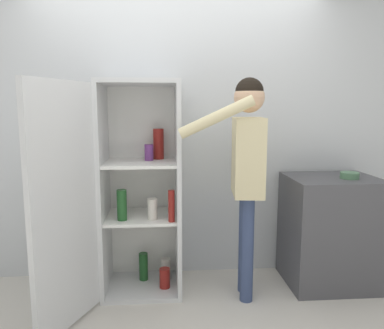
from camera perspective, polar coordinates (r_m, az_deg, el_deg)
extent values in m
cube|color=silver|center=(3.33, -2.30, 4.68)|extent=(7.00, 0.06, 2.55)
cube|color=silver|center=(3.35, -7.44, -17.79)|extent=(0.63, 0.55, 0.04)
cube|color=silver|center=(3.01, -8.08, 12.26)|extent=(0.63, 0.55, 0.04)
cube|color=white|center=(3.33, -7.50, -2.64)|extent=(0.63, 0.03, 1.65)
cube|color=silver|center=(3.10, -13.29, -3.62)|extent=(0.03, 0.55, 1.65)
cube|color=silver|center=(3.07, -2.15, -3.53)|extent=(0.04, 0.55, 1.65)
cube|color=white|center=(3.13, -7.66, -7.89)|extent=(0.56, 0.48, 0.02)
cube|color=white|center=(3.03, -7.83, 0.21)|extent=(0.56, 0.48, 0.02)
cube|color=silver|center=(2.61, -18.87, -6.19)|extent=(0.31, 0.59, 1.65)
cylinder|color=maroon|center=(3.16, -5.12, 3.14)|extent=(0.09, 0.09, 0.26)
cylinder|color=maroon|center=(3.23, -4.19, -16.86)|extent=(0.09, 0.09, 0.16)
cylinder|color=#1E5123|center=(3.36, -7.40, -15.15)|extent=(0.08, 0.08, 0.24)
cylinder|color=beige|center=(2.99, -6.05, -6.76)|extent=(0.08, 0.08, 0.17)
cylinder|color=#723884|center=(3.09, -6.58, 1.84)|extent=(0.07, 0.07, 0.13)
cylinder|color=#1E5123|center=(2.99, -10.64, -6.09)|extent=(0.08, 0.08, 0.24)
cylinder|color=beige|center=(3.38, -4.01, -15.51)|extent=(0.09, 0.09, 0.18)
cylinder|color=maroon|center=(2.91, -3.15, -6.34)|extent=(0.05, 0.05, 0.25)
cylinder|color=#384770|center=(3.00, 8.39, -12.70)|extent=(0.10, 0.10, 0.84)
cylinder|color=#384770|center=(3.15, 8.04, -11.64)|extent=(0.10, 0.10, 0.84)
cube|color=beige|center=(2.90, 8.52, 1.21)|extent=(0.26, 0.41, 0.59)
sphere|color=#DBAD89|center=(2.87, 8.72, 10.09)|extent=(0.23, 0.23, 0.23)
sphere|color=black|center=(2.87, 8.74, 10.90)|extent=(0.21, 0.21, 0.21)
cylinder|color=beige|center=(2.63, 3.76, 7.22)|extent=(0.55, 0.14, 0.31)
cylinder|color=beige|center=(3.12, 8.03, 1.19)|extent=(0.08, 0.08, 0.56)
cube|color=#4C4C51|center=(3.45, 20.28, -9.44)|extent=(0.73, 0.60, 0.93)
cylinder|color=#517F5B|center=(3.33, 22.88, -1.53)|extent=(0.15, 0.15, 0.05)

